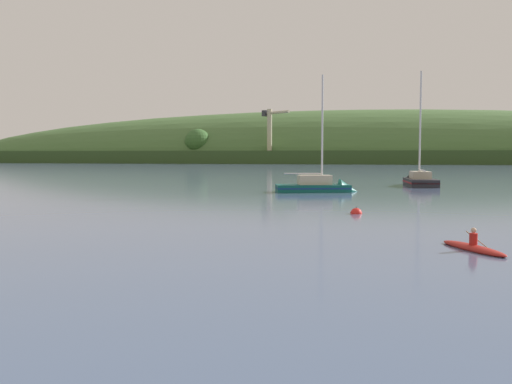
{
  "coord_description": "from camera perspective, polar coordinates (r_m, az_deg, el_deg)",
  "views": [
    {
      "loc": [
        8.31,
        2.01,
        3.85
      ],
      "look_at": [
        3.36,
        34.23,
        1.62
      ],
      "focal_mm": 38.83,
      "sensor_mm": 36.0,
      "label": 1
    }
  ],
  "objects": [
    {
      "name": "dockside_crane",
      "position": [
        231.12,
        1.46,
        5.7
      ],
      "size": [
        12.6,
        11.47,
        22.56
      ],
      "rotation": [
        0.0,
        0.0,
        5.56
      ],
      "color": "#4C4C51",
      "rests_on": "ground"
    },
    {
      "name": "canoe_with_paddler",
      "position": [
        24.0,
        21.46,
        -5.35
      ],
      "size": [
        2.28,
        3.75,
        1.02
      ],
      "rotation": [
        0.0,
        0.0,
        2.0
      ],
      "color": "maroon",
      "rests_on": "ground"
    },
    {
      "name": "sailboat_midwater_white",
      "position": [
        70.68,
        16.44,
        0.88
      ],
      "size": [
        3.35,
        8.74,
        15.33
      ],
      "rotation": [
        0.0,
        0.0,
        1.59
      ],
      "color": "#232328",
      "rests_on": "ground"
    },
    {
      "name": "sailboat_near_mooring",
      "position": [
        56.92,
        6.8,
        0.24
      ],
      "size": [
        8.76,
        4.42,
        13.14
      ],
      "rotation": [
        0.0,
        0.0,
        0.22
      ],
      "color": "#0F564C",
      "rests_on": "ground"
    },
    {
      "name": "far_shoreline_hill",
      "position": [
        269.41,
        9.32,
        3.1
      ],
      "size": [
        538.79,
        136.65,
        49.92
      ],
      "rotation": [
        0.0,
        0.0,
        -0.07
      ],
      "color": "#314A21",
      "rests_on": "ground"
    },
    {
      "name": "mooring_buoy_foreground",
      "position": [
        36.45,
        10.28,
        -2.22
      ],
      "size": [
        0.75,
        0.75,
        0.83
      ],
      "color": "red",
      "rests_on": "ground"
    }
  ]
}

